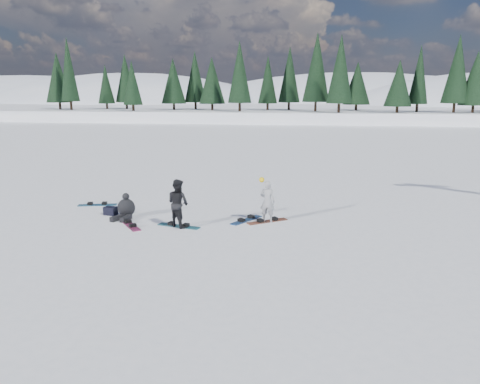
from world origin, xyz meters
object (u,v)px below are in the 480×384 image
(snowboarder_woman, at_px, (267,201))
(gear_bag, at_px, (111,211))
(snowboarder_man, at_px, (178,203))
(snowboard_loose_b, at_px, (130,225))
(seated_rider, at_px, (126,208))
(snowboard_loose_a, at_px, (246,220))
(snowboard_loose_c, at_px, (97,205))

(snowboarder_woman, bearing_deg, gear_bag, 7.97)
(snowboarder_man, height_order, snowboard_loose_b, snowboarder_man)
(seated_rider, xyz_separation_m, gear_bag, (-0.70, 0.26, -0.19))
(snowboarder_woman, height_order, snowboard_loose_a, snowboarder_woman)
(snowboarder_man, xyz_separation_m, snowboard_loose_a, (2.15, 1.07, -0.80))
(snowboarder_woman, height_order, gear_bag, snowboarder_woman)
(snowboarder_woman, relative_size, snowboard_loose_a, 1.07)
(snowboarder_woman, xyz_separation_m, gear_bag, (-5.78, 0.11, -0.60))
(snowboarder_man, relative_size, snowboard_loose_b, 1.08)
(snowboarder_woman, distance_m, snowboard_loose_c, 7.08)
(snowboarder_woman, distance_m, seated_rider, 5.10)
(snowboard_loose_b, bearing_deg, snowboarder_man, 56.92)
(gear_bag, bearing_deg, snowboarder_woman, -1.08)
(seated_rider, xyz_separation_m, snowboard_loose_a, (4.34, 0.21, -0.33))
(snowboard_loose_c, bearing_deg, seated_rider, -53.90)
(snowboard_loose_a, relative_size, snowboard_loose_c, 1.00)
(snowboard_loose_a, bearing_deg, snowboard_loose_b, 138.03)
(seated_rider, relative_size, gear_bag, 2.50)
(gear_bag, relative_size, snowboard_loose_b, 0.30)
(snowboarder_woman, xyz_separation_m, seated_rider, (-5.08, -0.15, -0.41))
(snowboarder_man, height_order, gear_bag, snowboarder_man)
(snowboarder_man, distance_m, seated_rider, 2.39)
(seated_rider, height_order, snowboard_loose_b, seated_rider)
(seated_rider, distance_m, snowboard_loose_b, 1.17)
(snowboard_loose_c, xyz_separation_m, snowboard_loose_b, (2.36, -2.54, 0.00))
(snowboarder_man, relative_size, gear_bag, 3.61)
(snowboarder_woman, xyz_separation_m, snowboard_loose_b, (-4.54, -1.13, -0.73))
(snowboarder_woman, bearing_deg, seated_rider, 10.72)
(seated_rider, relative_size, snowboard_loose_a, 0.75)
(snowboard_loose_a, distance_m, snowboard_loose_b, 3.99)
(gear_bag, bearing_deg, snowboard_loose_a, -0.52)
(snowboard_loose_b, bearing_deg, snowboard_loose_c, -174.82)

